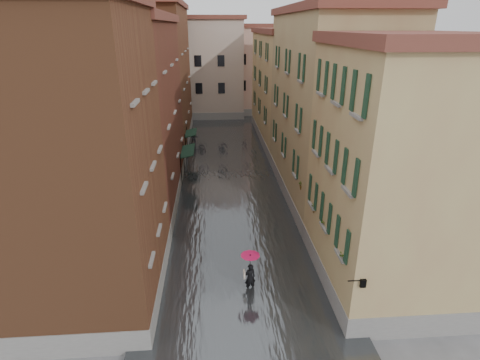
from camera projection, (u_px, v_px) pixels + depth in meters
name	position (u px, v px, depth m)	size (l,w,h in m)	color
ground	(240.00, 262.00, 20.90)	(120.00, 120.00, 0.00)	#575759
floodwater	(229.00, 175.00, 32.84)	(10.00, 60.00, 0.20)	#3F4245
building_left_near	(81.00, 169.00, 16.10)	(6.00, 8.00, 13.00)	brown
building_left_mid	(131.00, 117.00, 26.33)	(6.00, 14.00, 12.50)	maroon
building_left_far	(158.00, 79.00, 39.87)	(6.00, 16.00, 14.00)	brown
building_right_near	(393.00, 177.00, 17.34)	(6.00, 8.00, 11.50)	tan
building_right_mid	(327.00, 111.00, 27.19)	(6.00, 14.00, 13.00)	tan
building_right_far	(287.00, 89.00, 41.30)	(6.00, 16.00, 11.50)	tan
building_end_cream	(199.00, 69.00, 53.23)	(12.00, 9.00, 13.00)	#B5A290
building_end_pink	(260.00, 71.00, 55.88)	(10.00, 9.00, 12.00)	#C9A78D
awning_near	(187.00, 151.00, 31.33)	(1.09, 3.38, 2.80)	#152F21
awning_far	(191.00, 134.00, 36.55)	(1.09, 2.75, 2.80)	#152F21
wall_lantern	(362.00, 282.00, 14.51)	(0.71, 0.22, 0.35)	black
window_planters	(321.00, 210.00, 19.14)	(0.59, 8.62, 0.84)	brown
pedestrian_main	(250.00, 269.00, 18.19)	(0.94, 0.94, 2.06)	black
pedestrian_far	(194.00, 138.00, 40.96)	(0.84, 0.65, 1.73)	black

